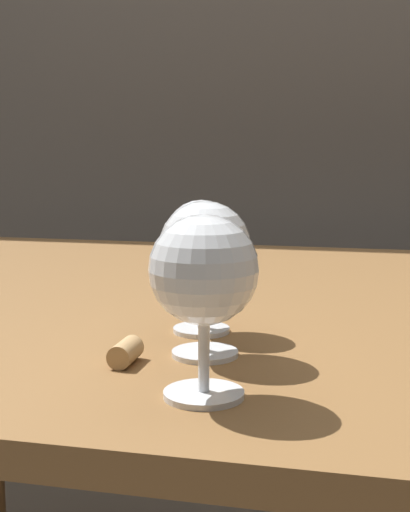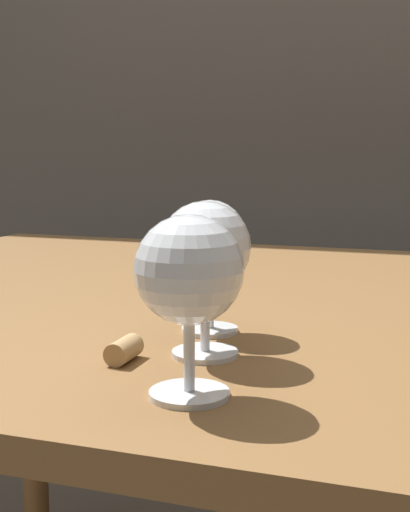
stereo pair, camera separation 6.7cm
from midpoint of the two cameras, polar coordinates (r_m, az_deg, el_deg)
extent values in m
cube|color=brown|center=(0.94, 11.85, -4.53)|extent=(1.56, 0.99, 0.03)
cylinder|color=brown|center=(1.69, -12.21, -11.81)|extent=(0.06, 0.06, 0.72)
cylinder|color=white|center=(0.59, 2.11, -10.80)|extent=(0.06, 0.06, 0.00)
cylinder|color=white|center=(0.57, 2.13, -7.29)|extent=(0.01, 0.01, 0.07)
sphere|color=white|center=(0.56, 2.17, -1.10)|extent=(0.09, 0.09, 0.09)
ellipsoid|color=pink|center=(0.56, 2.17, -0.95)|extent=(0.08, 0.08, 0.04)
cylinder|color=white|center=(0.69, 2.80, -7.66)|extent=(0.06, 0.06, 0.00)
cylinder|color=white|center=(0.68, 2.83, -4.60)|extent=(0.01, 0.01, 0.07)
sphere|color=white|center=(0.67, 2.87, 0.68)|extent=(0.09, 0.09, 0.09)
ellipsoid|color=#380711|center=(0.67, 2.87, 0.41)|extent=(0.08, 0.08, 0.03)
cylinder|color=white|center=(0.78, 2.87, -5.82)|extent=(0.06, 0.06, 0.00)
cylinder|color=white|center=(0.77, 2.89, -2.99)|extent=(0.01, 0.01, 0.07)
sphere|color=white|center=(0.76, 2.92, 1.56)|extent=(0.08, 0.08, 0.08)
ellipsoid|color=maroon|center=(0.76, 2.92, 1.31)|extent=(0.07, 0.07, 0.03)
cylinder|color=tan|center=(0.67, -3.53, -7.41)|extent=(0.02, 0.04, 0.02)
camera|label=1|loc=(0.03, -87.14, 0.44)|focal=50.99mm
camera|label=2|loc=(0.03, 92.86, -0.44)|focal=50.99mm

